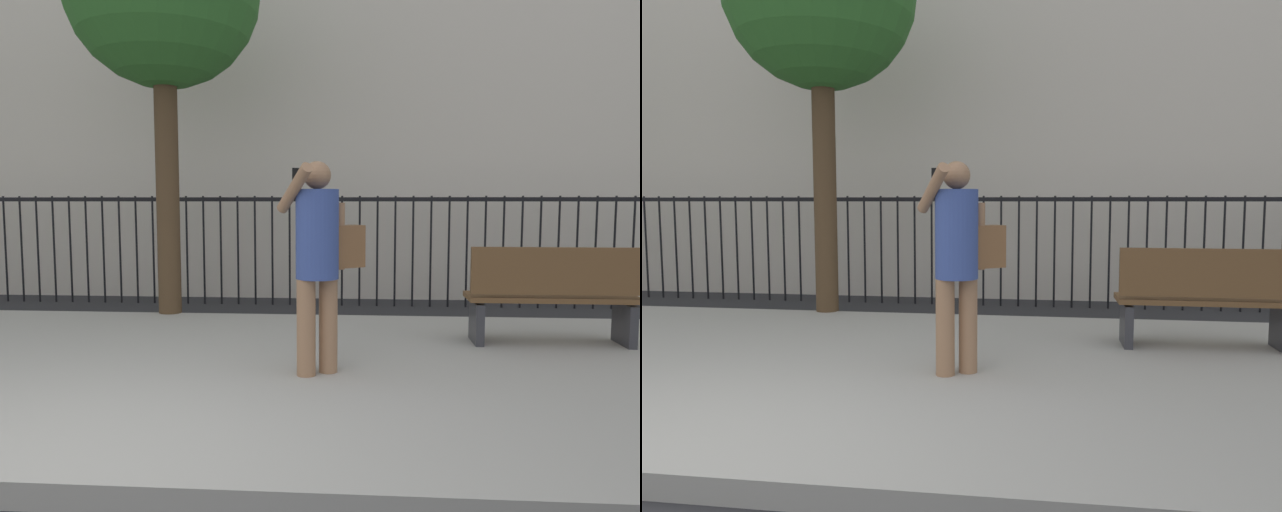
# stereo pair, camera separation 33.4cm
# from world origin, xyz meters

# --- Properties ---
(sidewalk) EXTENTS (28.00, 4.40, 0.15)m
(sidewalk) POSITION_xyz_m (0.00, 2.20, 0.07)
(sidewalk) COLOR #9E9B93
(sidewalk) RESTS_ON ground
(building_facade) EXTENTS (28.00, 4.00, 9.49)m
(building_facade) POSITION_xyz_m (0.00, 8.50, 4.75)
(building_facade) COLOR beige
(building_facade) RESTS_ON ground
(iron_fence) EXTENTS (12.03, 0.04, 1.60)m
(iron_fence) POSITION_xyz_m (0.00, 5.90, 1.02)
(iron_fence) COLOR black
(iron_fence) RESTS_ON ground
(pedestrian_on_phone) EXTENTS (0.72, 0.62, 1.69)m
(pedestrian_on_phone) POSITION_xyz_m (1.37, 1.96, 1.13)
(pedestrian_on_phone) COLOR #936B4C
(pedestrian_on_phone) RESTS_ON sidewalk
(street_bench) EXTENTS (1.60, 0.45, 0.95)m
(street_bench) POSITION_xyz_m (3.52, 3.04, 0.65)
(street_bench) COLOR brown
(street_bench) RESTS_ON sidewalk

